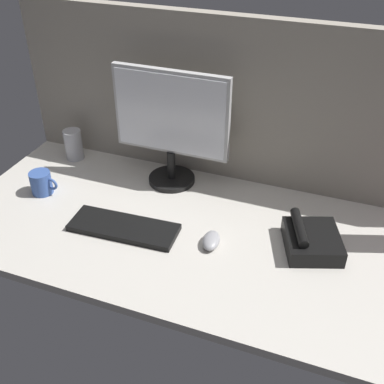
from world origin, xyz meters
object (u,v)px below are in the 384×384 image
monitor (171,123)px  mug_ceramic_blue (41,183)px  mouse (211,240)px  desk_phone (311,240)px  mug_steel (74,145)px  keyboard (124,227)px

monitor → mug_ceramic_blue: 53.58cm
mouse → mug_ceramic_blue: bearing=166.6°
mug_ceramic_blue → desk_phone: 99.52cm
monitor → mug_steel: bearing=178.1°
mouse → mug_ceramic_blue: (-69.03, 5.71, 2.70)cm
monitor → desk_phone: bearing=-20.7°
keyboard → mug_ceramic_blue: (-38.89, 8.93, 3.40)cm
mug_steel → desk_phone: 104.71cm
mug_steel → monitor: bearing=-1.9°
keyboard → desk_phone: (60.54, 12.89, 2.19)cm
keyboard → mug_steel: (-41.56, 35.89, 5.40)cm
monitor → desk_phone: (56.97, -21.51, -21.67)cm
monitor → mouse: monitor is taller
keyboard → mouse: 30.32cm
keyboard → mug_ceramic_blue: size_ratio=3.33×
mouse → desk_phone: 31.94cm
monitor → keyboard: size_ratio=1.21×
keyboard → desk_phone: 61.94cm
monitor → mouse: (26.56, -31.18, -23.16)cm
mug_ceramic_blue → desk_phone: same height
mouse → desk_phone: (30.41, 9.68, 1.49)cm
mouse → desk_phone: desk_phone is taller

